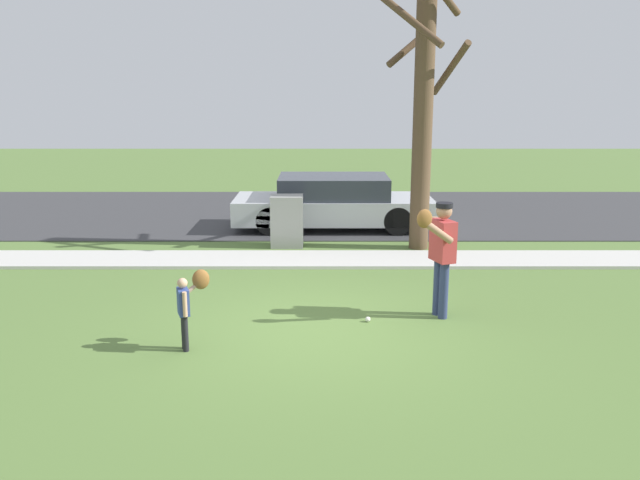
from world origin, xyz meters
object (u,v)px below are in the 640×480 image
object	(u,v)px
person_adult	(439,247)
person_child	(188,299)
utility_cabinet	(286,221)
parked_sedan_silver	(332,202)
street_tree_near	(422,103)
baseball	(367,319)

from	to	relation	value
person_adult	person_child	world-z (taller)	person_adult
utility_cabinet	parked_sedan_silver	world-z (taller)	parked_sedan_silver
person_child	street_tree_near	distance (m)	6.84
street_tree_near	person_child	bearing A→B (deg)	-124.86
street_tree_near	parked_sedan_silver	world-z (taller)	street_tree_near
baseball	street_tree_near	size ratio (longest dim) A/B	0.01
person_child	street_tree_near	world-z (taller)	street_tree_near
person_child	street_tree_near	bearing A→B (deg)	35.41
person_child	parked_sedan_silver	xyz separation A→B (m)	(1.95, 7.22, -0.03)
parked_sedan_silver	person_child	bearing A→B (deg)	74.87
parked_sedan_silver	street_tree_near	bearing A→B (deg)	131.86
person_adult	parked_sedan_silver	distance (m)	6.25
person_adult	person_child	bearing A→B (deg)	-0.96
person_adult	utility_cabinet	xyz separation A→B (m)	(-2.39, 4.31, -0.51)
utility_cabinet	street_tree_near	world-z (taller)	street_tree_near
baseball	person_child	bearing A→B (deg)	-158.00
baseball	street_tree_near	world-z (taller)	street_tree_near
person_child	utility_cabinet	bearing A→B (deg)	60.35
person_adult	street_tree_near	size ratio (longest dim) A/B	0.30
person_adult	baseball	bearing A→B (deg)	-8.68
person_adult	person_child	distance (m)	3.55
person_adult	baseball	distance (m)	1.45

